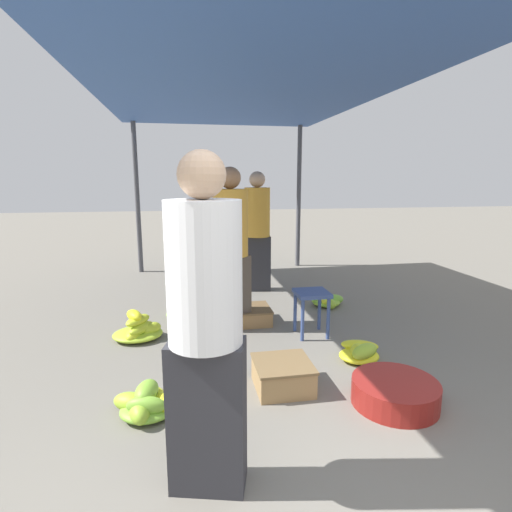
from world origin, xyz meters
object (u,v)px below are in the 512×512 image
at_px(basin_black, 395,392).
at_px(banana_pile_left_2, 139,330).
at_px(banana_pile_left_0, 148,404).
at_px(stool, 312,300).
at_px(banana_pile_right_0, 326,300).
at_px(shopper_walking_far, 231,247).
at_px(crate_near, 283,375).
at_px(banana_pile_right_1, 361,352).
at_px(crate_mid, 250,315).
at_px(vendor_foreground, 205,324).
at_px(shopper_walking_mid, 257,230).
at_px(banana_pile_left_1, 185,311).

height_order(basin_black, banana_pile_left_2, banana_pile_left_2).
height_order(banana_pile_left_0, banana_pile_left_2, banana_pile_left_2).
bearing_deg(stool, banana_pile_left_2, 173.40).
relative_size(stool, banana_pile_left_2, 0.92).
xyz_separation_m(banana_pile_right_0, shopper_walking_far, (-1.29, -0.52, 0.82)).
bearing_deg(stool, banana_pile_right_0, 60.94).
relative_size(basin_black, crate_near, 1.41).
distance_m(basin_black, banana_pile_left_2, 2.52).
bearing_deg(banana_pile_left_0, banana_pile_right_1, 16.75).
bearing_deg(crate_mid, banana_pile_right_1, -53.80).
relative_size(banana_pile_right_0, banana_pile_right_1, 1.03).
height_order(basin_black, banana_pile_right_1, basin_black).
distance_m(vendor_foreground, crate_mid, 2.61).
bearing_deg(vendor_foreground, stool, 58.09).
bearing_deg(crate_near, banana_pile_left_0, -169.45).
distance_m(banana_pile_left_2, crate_near, 1.72).
height_order(banana_pile_left_0, banana_pile_right_0, banana_pile_left_0).
bearing_deg(vendor_foreground, crate_mid, 75.49).
xyz_separation_m(stool, shopper_walking_mid, (-0.24, 1.82, 0.52)).
height_order(stool, banana_pile_right_1, stool).
xyz_separation_m(basin_black, crate_near, (-0.75, 0.36, 0.02)).
bearing_deg(banana_pile_left_1, banana_pile_left_2, -128.77).
relative_size(stool, crate_near, 1.08).
height_order(banana_pile_right_0, crate_near, crate_near).
xyz_separation_m(stool, banana_pile_right_1, (0.26, -0.65, -0.30)).
xyz_separation_m(banana_pile_left_1, crate_near, (0.74, -1.80, 0.03)).
xyz_separation_m(crate_near, crate_mid, (-0.01, 1.50, -0.02)).
xyz_separation_m(crate_mid, shopper_walking_far, (-0.22, -0.12, 0.82)).
height_order(banana_pile_left_1, banana_pile_right_0, banana_pile_right_0).
relative_size(banana_pile_left_2, shopper_walking_far, 0.30).
distance_m(banana_pile_left_2, shopper_walking_mid, 2.36).
bearing_deg(crate_mid, crate_near, -89.54).
bearing_deg(stool, crate_near, -118.96).
height_order(banana_pile_left_2, crate_mid, banana_pile_left_2).
xyz_separation_m(banana_pile_left_1, banana_pile_right_0, (1.79, 0.10, 0.01)).
bearing_deg(banana_pile_right_1, stool, 111.73).
relative_size(vendor_foreground, shopper_walking_mid, 1.02).
height_order(basin_black, banana_pile_left_1, banana_pile_left_1).
height_order(banana_pile_right_1, shopper_walking_far, shopper_walking_far).
xyz_separation_m(vendor_foreground, crate_near, (0.63, 0.90, -0.80)).
bearing_deg(crate_mid, shopper_walking_far, -152.72).
bearing_deg(crate_near, stool, 61.04).
bearing_deg(vendor_foreground, basin_black, 21.39).
distance_m(banana_pile_right_1, shopper_walking_far, 1.68).
bearing_deg(banana_pile_right_1, vendor_foreground, -138.89).
relative_size(crate_near, shopper_walking_far, 0.25).
bearing_deg(crate_mid, banana_pile_left_0, -120.59).
distance_m(stool, basin_black, 1.42).
height_order(stool, basin_black, stool).
bearing_deg(banana_pile_right_0, banana_pile_left_2, -163.23).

